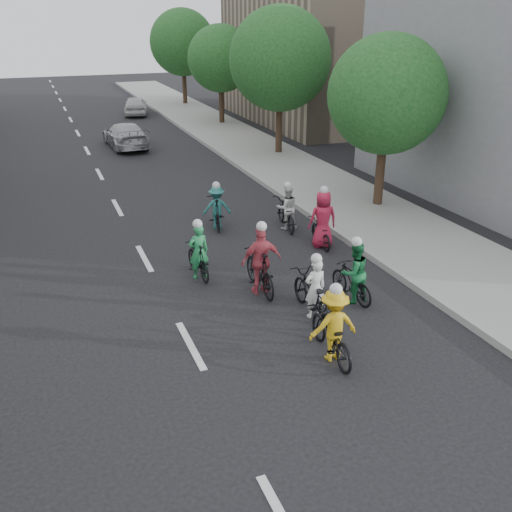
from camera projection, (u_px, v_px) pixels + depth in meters
ground at (191, 345)px, 12.09m from camera, size 120.00×120.00×0.00m
sidewalk_right at (315, 184)px, 23.31m from camera, size 4.00×80.00×0.15m
curb_right at (271, 188)px, 22.65m from camera, size 0.18×80.00×0.18m
bldg_se at (330, 56)px, 36.44m from camera, size 10.00×14.00×8.00m
tree_r_0 at (387, 95)px, 19.14m from camera, size 4.00×4.00×5.97m
tree_r_1 at (280, 59)px, 26.63m from camera, size 4.80×4.80×6.93m
tree_r_2 at (220, 59)px, 34.56m from camera, size 4.00×4.00×5.97m
tree_r_3 at (182, 42)px, 42.05m from camera, size 4.80×4.80×6.93m
cyclist_0 at (313, 293)px, 13.11m from camera, size 0.70×1.96×1.58m
cyclist_1 at (353, 277)px, 13.75m from camera, size 0.81×1.61×1.69m
cyclist_2 at (332, 331)px, 11.44m from camera, size 1.03×1.91×1.69m
cyclist_3 at (260, 266)px, 14.16m from camera, size 1.03×1.90×1.90m
cyclist_4 at (322, 225)px, 17.00m from camera, size 0.92×1.61×1.89m
cyclist_5 at (198, 257)px, 15.04m from camera, size 0.56×1.61×1.64m
cyclist_6 at (286, 211)px, 18.48m from camera, size 0.91×1.91×1.59m
cyclist_7 at (216, 210)px, 18.50m from camera, size 1.00×1.78×1.57m
follow_car_lead at (125, 135)px, 29.72m from camera, size 2.02×4.48×1.27m
follow_car_trail at (136, 105)px, 39.32m from camera, size 2.21×3.96×1.27m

